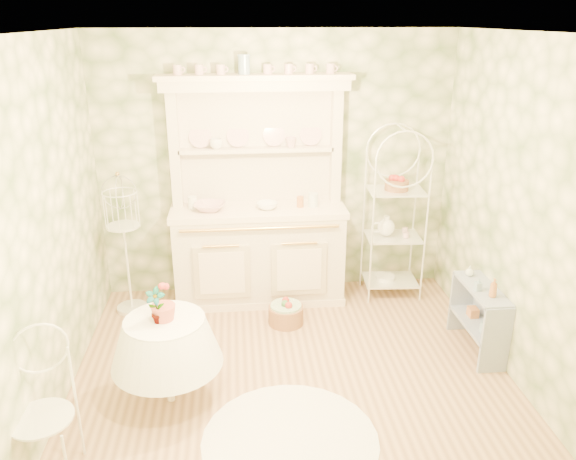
{
  "coord_description": "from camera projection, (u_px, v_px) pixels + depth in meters",
  "views": [
    {
      "loc": [
        -0.42,
        -3.8,
        2.8
      ],
      "look_at": [
        0.0,
        0.5,
        1.15
      ],
      "focal_mm": 35.0,
      "sensor_mm": 36.0,
      "label": 1
    }
  ],
  "objects": [
    {
      "name": "floor",
      "position": [
        294.0,
        383.0,
        4.57
      ],
      "size": [
        3.6,
        3.6,
        0.0
      ],
      "primitive_type": "plane",
      "color": "tan",
      "rests_on": "ground"
    },
    {
      "name": "ceiling",
      "position": [
        296.0,
        33.0,
        3.61
      ],
      "size": [
        3.6,
        3.6,
        0.0
      ],
      "primitive_type": "plane",
      "color": "white",
      "rests_on": "floor"
    },
    {
      "name": "wall_left",
      "position": [
        39.0,
        238.0,
        3.93
      ],
      "size": [
        3.6,
        3.6,
        0.0
      ],
      "primitive_type": "plane",
      "color": "#EEE4C1",
      "rests_on": "floor"
    },
    {
      "name": "wall_right",
      "position": [
        530.0,
        221.0,
        4.25
      ],
      "size": [
        3.6,
        3.6,
        0.0
      ],
      "primitive_type": "plane",
      "color": "#EEE4C1",
      "rests_on": "floor"
    },
    {
      "name": "wall_back",
      "position": [
        276.0,
        167.0,
        5.76
      ],
      "size": [
        3.6,
        3.6,
        0.0
      ],
      "primitive_type": "plane",
      "color": "#EEE4C1",
      "rests_on": "floor"
    },
    {
      "name": "wall_front",
      "position": [
        340.0,
        376.0,
        2.42
      ],
      "size": [
        3.6,
        3.6,
        0.0
      ],
      "primitive_type": "plane",
      "color": "#EEE4C1",
      "rests_on": "floor"
    },
    {
      "name": "kitchen_dresser",
      "position": [
        258.0,
        195.0,
        5.56
      ],
      "size": [
        1.87,
        0.61,
        2.29
      ],
      "primitive_type": "cube",
      "color": "silver",
      "rests_on": "floor"
    },
    {
      "name": "bakers_rack",
      "position": [
        395.0,
        211.0,
        5.74
      ],
      "size": [
        0.6,
        0.45,
        1.86
      ],
      "primitive_type": "cube",
      "rotation": [
        0.0,
        0.0,
        -0.07
      ],
      "color": "white",
      "rests_on": "floor"
    },
    {
      "name": "side_shelf",
      "position": [
        478.0,
        319.0,
        4.94
      ],
      "size": [
        0.3,
        0.72,
        0.61
      ],
      "primitive_type": "cube",
      "rotation": [
        0.0,
        0.0,
        0.05
      ],
      "color": "#8E9AB2",
      "rests_on": "floor"
    },
    {
      "name": "round_table",
      "position": [
        168.0,
        358.0,
        4.24
      ],
      "size": [
        0.86,
        0.86,
        0.77
      ],
      "primitive_type": "cylinder",
      "rotation": [
        0.0,
        0.0,
        0.25
      ],
      "color": "white",
      "rests_on": "floor"
    },
    {
      "name": "cafe_chair",
      "position": [
        41.0,
        417.0,
        3.5
      ],
      "size": [
        0.55,
        0.55,
        0.93
      ],
      "primitive_type": "cube",
      "rotation": [
        0.0,
        0.0,
        0.39
      ],
      "color": "white",
      "rests_on": "floor"
    },
    {
      "name": "birdcage_stand",
      "position": [
        125.0,
        244.0,
        5.47
      ],
      "size": [
        0.35,
        0.35,
        1.45
      ],
      "primitive_type": "cube",
      "rotation": [
        0.0,
        0.0,
        -0.03
      ],
      "color": "white",
      "rests_on": "floor"
    },
    {
      "name": "floor_basket",
      "position": [
        286.0,
        314.0,
        5.44
      ],
      "size": [
        0.4,
        0.4,
        0.2
      ],
      "primitive_type": "cylinder",
      "rotation": [
        0.0,
        0.0,
        -0.4
      ],
      "color": "#9B6945",
      "rests_on": "floor"
    },
    {
      "name": "lace_rug",
      "position": [
        290.0,
        440.0,
        3.96
      ],
      "size": [
        1.33,
        1.33,
        0.01
      ],
      "primitive_type": "cylinder",
      "rotation": [
        0.0,
        0.0,
        -0.06
      ],
      "color": "white",
      "rests_on": "floor"
    },
    {
      "name": "bowl_floral",
      "position": [
        210.0,
        209.0,
        5.53
      ],
      "size": [
        0.36,
        0.36,
        0.07
      ],
      "primitive_type": "imported",
      "rotation": [
        0.0,
        0.0,
        -0.21
      ],
      "color": "white",
      "rests_on": "kitchen_dresser"
    },
    {
      "name": "bowl_white",
      "position": [
        267.0,
        208.0,
        5.57
      ],
      "size": [
        0.23,
        0.23,
        0.07
      ],
      "primitive_type": "imported",
      "rotation": [
        0.0,
        0.0,
        0.09
      ],
      "color": "white",
      "rests_on": "kitchen_dresser"
    },
    {
      "name": "cup_left",
      "position": [
        216.0,
        146.0,
        5.51
      ],
      "size": [
        0.13,
        0.13,
        0.1
      ],
      "primitive_type": "imported",
      "rotation": [
        0.0,
        0.0,
        -0.02
      ],
      "color": "white",
      "rests_on": "kitchen_dresser"
    },
    {
      "name": "cup_right",
      "position": [
        291.0,
        144.0,
        5.57
      ],
      "size": [
        0.11,
        0.11,
        0.1
      ],
      "primitive_type": "imported",
      "rotation": [
        0.0,
        0.0,
        0.05
      ],
      "color": "white",
      "rests_on": "kitchen_dresser"
    },
    {
      "name": "potted_geranium",
      "position": [
        156.0,
        306.0,
        4.03
      ],
      "size": [
        0.16,
        0.12,
        0.27
      ],
      "primitive_type": "imported",
      "rotation": [
        0.0,
        0.0,
        -0.17
      ],
      "color": "#3F7238",
      "rests_on": "round_table"
    },
    {
      "name": "bottle_amber",
      "position": [
        493.0,
        289.0,
        4.65
      ],
      "size": [
        0.07,
        0.07,
        0.17
      ],
      "primitive_type": "imported",
      "rotation": [
        0.0,
        0.0,
        0.05
      ],
      "color": "#B46D37",
      "rests_on": "side_shelf"
    },
    {
      "name": "bottle_blue",
      "position": [
        478.0,
        286.0,
        4.76
      ],
      "size": [
        0.06,
        0.06,
        0.11
      ],
      "primitive_type": "imported",
      "rotation": [
        0.0,
        0.0,
        0.12
      ],
      "color": "#82A1B8",
      "rests_on": "side_shelf"
    },
    {
      "name": "bottle_glass",
      "position": [
        470.0,
        273.0,
        5.04
      ],
      "size": [
        0.1,
        0.1,
        0.1
      ],
      "primitive_type": "imported",
      "rotation": [
        0.0,
        0.0,
        -0.35
      ],
      "color": "silver",
      "rests_on": "side_shelf"
    }
  ]
}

